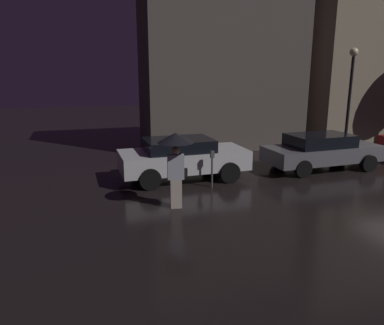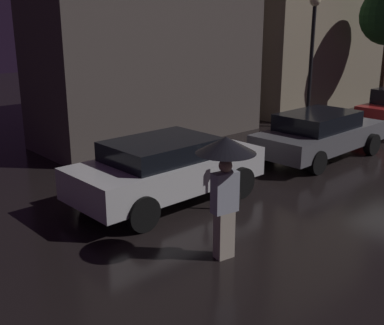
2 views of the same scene
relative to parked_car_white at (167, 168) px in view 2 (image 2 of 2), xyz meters
The scene contains 6 objects.
building_facade_left 6.77m from the parked_car_white, 56.02° to the left, with size 7.67×3.00×7.67m.
parked_car_white is the anchor object (origin of this frame).
parked_car_grey 5.51m from the parked_car_white, ahead, with size 4.61×1.97×1.35m.
pedestrian_with_umbrella 2.97m from the parked_car_white, 109.00° to the right, with size 0.99×0.99×2.11m.
parking_meter 1.40m from the parked_car_white, 62.43° to the right, with size 0.12×0.10×1.22m.
street_lamp_near 9.37m from the parked_car_white, 15.88° to the left, with size 0.39×0.39×4.71m.
Camera 2 is at (-14.47, -6.37, 3.90)m, focal length 45.00 mm.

